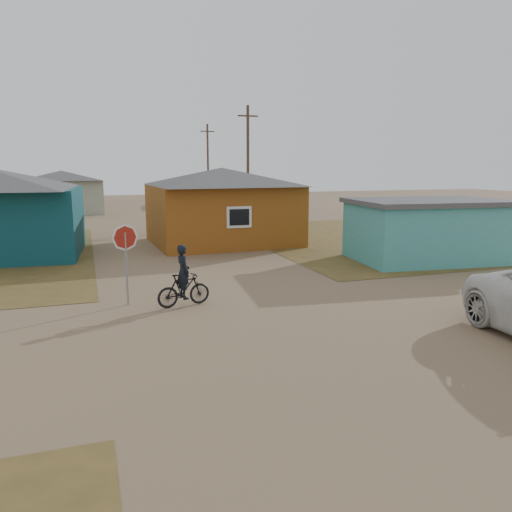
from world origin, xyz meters
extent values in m
plane|color=#7E6448|center=(0.00, 0.00, 0.00)|extent=(120.00, 120.00, 0.00)
cube|color=brown|center=(14.00, 13.00, 0.01)|extent=(20.00, 18.00, 0.00)
cube|color=#8D4C15|center=(2.50, 14.00, 1.50)|extent=(7.21, 6.24, 3.00)
pyramid|color=#3C3C3F|center=(2.50, 14.00, 3.45)|extent=(7.72, 6.76, 0.90)
cube|color=silver|center=(2.50, 10.97, 1.65)|extent=(1.20, 0.06, 1.00)
cube|color=black|center=(2.50, 10.94, 1.65)|extent=(0.95, 0.04, 0.75)
cube|color=teal|center=(9.50, 6.50, 1.20)|extent=(6.39, 4.61, 2.40)
cube|color=#3C3C3F|center=(9.50, 6.50, 2.50)|extent=(6.71, 4.93, 0.20)
cube|color=#97A08A|center=(-6.00, 34.00, 1.40)|extent=(6.49, 5.60, 2.80)
pyramid|color=#3C3C3F|center=(-6.00, 34.00, 3.20)|extent=(7.04, 6.15, 0.80)
cube|color=gray|center=(10.00, 40.00, 1.40)|extent=(6.41, 5.50, 2.80)
pyramid|color=#3C3C3F|center=(10.00, 40.00, 3.20)|extent=(6.95, 6.05, 0.80)
cylinder|color=brown|center=(6.50, 22.00, 4.00)|extent=(0.20, 0.20, 8.00)
cube|color=brown|center=(6.50, 22.00, 7.30)|extent=(1.40, 0.10, 0.10)
cylinder|color=brown|center=(7.50, 38.00, 4.00)|extent=(0.20, 0.20, 8.00)
cube|color=brown|center=(7.50, 38.00, 7.30)|extent=(1.40, 0.10, 0.10)
cylinder|color=gray|center=(-3.19, 3.42, 1.07)|extent=(0.06, 0.06, 2.13)
imported|color=black|center=(-1.66, 2.79, 0.48)|extent=(1.65, 0.74, 0.96)
imported|color=black|center=(-1.66, 2.79, 1.01)|extent=(0.48, 0.63, 1.57)
camera|label=1|loc=(-4.19, -11.08, 4.01)|focal=35.00mm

